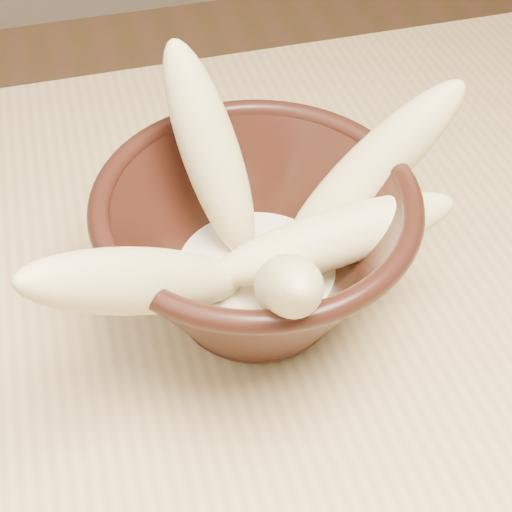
{
  "coord_description": "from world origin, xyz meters",
  "views": [
    {
      "loc": [
        0.04,
        -0.32,
        1.19
      ],
      "look_at": [
        0.14,
        0.03,
        0.81
      ],
      "focal_mm": 50.0,
      "sensor_mm": 36.0,
      "label": 1
    }
  ],
  "objects": [
    {
      "name": "banana_right",
      "position": [
        0.23,
        0.04,
        0.86
      ],
      "size": [
        0.16,
        0.05,
        0.15
      ],
      "primitive_type": "ellipsoid",
      "rotation": [
        0.82,
        0.0,
        1.66
      ],
      "color": "#CBBF78",
      "rests_on": "bowl"
    },
    {
      "name": "banana_upright",
      "position": [
        0.12,
        0.08,
        0.87
      ],
      "size": [
        0.08,
        0.12,
        0.17
      ],
      "primitive_type": "ellipsoid",
      "rotation": [
        0.48,
        0.0,
        3.54
      ],
      "color": "#CBBF78",
      "rests_on": "bowl"
    },
    {
      "name": "banana_front",
      "position": [
        0.14,
        -0.04,
        0.85
      ],
      "size": [
        0.07,
        0.14,
        0.14
      ],
      "primitive_type": "ellipsoid",
      "rotation": [
        0.74,
        0.0,
        -0.22
      ],
      "color": "#CBBF78",
      "rests_on": "bowl"
    },
    {
      "name": "banana_across",
      "position": [
        0.19,
        0.0,
        0.84
      ],
      "size": [
        0.18,
        0.05,
        0.08
      ],
      "primitive_type": "ellipsoid",
      "rotation": [
        1.38,
        0.0,
        1.53
      ],
      "color": "#CBBF78",
      "rests_on": "bowl"
    },
    {
      "name": "milk_puddle",
      "position": [
        0.14,
        0.03,
        0.79
      ],
      "size": [
        0.13,
        0.13,
        0.02
      ],
      "primitive_type": "cylinder",
      "color": "#F0E5C1",
      "rests_on": "bowl"
    },
    {
      "name": "bowl",
      "position": [
        0.14,
        0.03,
        0.82
      ],
      "size": [
        0.23,
        0.23,
        0.12
      ],
      "rotation": [
        0.0,
        0.0,
        0.07
      ],
      "color": "black",
      "rests_on": "table"
    },
    {
      "name": "banana_left",
      "position": [
        0.06,
        -0.02,
        0.86
      ],
      "size": [
        0.18,
        0.13,
        0.16
      ],
      "primitive_type": "ellipsoid",
      "rotation": [
        0.89,
        0.0,
        -1.02
      ],
      "color": "#CBBF78",
      "rests_on": "bowl"
    },
    {
      "name": "table",
      "position": [
        0.0,
        0.0,
        0.67
      ],
      "size": [
        1.2,
        0.8,
        0.75
      ],
      "color": "tan",
      "rests_on": "ground"
    }
  ]
}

